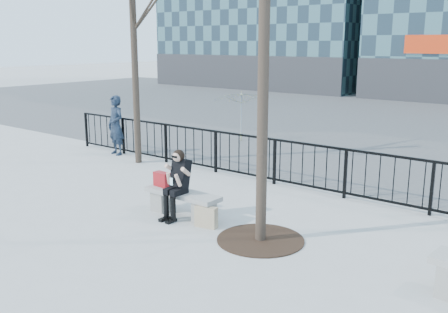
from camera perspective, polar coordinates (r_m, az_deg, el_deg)
The scene contains 10 objects.
ground at distance 9.86m, azimuth -4.73°, elevation -6.74°, with size 120.00×120.00×0.00m, color #A2A19C.
street_surface at distance 22.93m, azimuth 21.66°, elevation 3.73°, with size 60.00×23.00×0.01m, color #474747.
railing at distance 11.99m, azimuth 4.99°, elevation -0.43°, with size 14.00×0.06×1.10m.
tree_grate at distance 8.68m, azimuth 4.19°, elevation -9.46°, with size 1.50×1.50×0.02m, color black.
bench_main at distance 9.77m, azimuth -4.77°, elevation -5.08°, with size 1.65×0.46×0.49m.
seated_woman at distance 9.55m, azimuth -5.46°, elevation -3.20°, with size 0.50×0.64×1.34m.
handbag at distance 10.07m, azimuth -7.10°, elevation -2.60°, with size 0.35×0.17×0.29m, color maroon.
shopping_bag at distance 9.19m, azimuth -2.05°, elevation -6.91°, with size 0.41×0.15×0.39m, color beige.
standing_man at distance 15.26m, azimuth -12.26°, elevation 3.51°, with size 0.65×0.43×1.78m, color black.
vendor_umbrella at distance 16.99m, azimuth 1.91°, elevation 4.60°, with size 1.86×1.90×1.70m, color yellow.
Camera 1 is at (6.35, -6.79, 3.32)m, focal length 40.00 mm.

